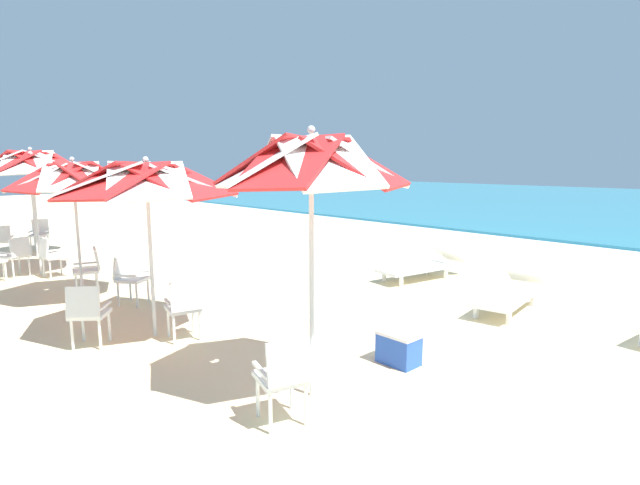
# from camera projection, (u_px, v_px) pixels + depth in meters

# --- Properties ---
(ground_plane) EXTENTS (80.00, 80.00, 0.00)m
(ground_plane) POSITION_uv_depth(u_px,v_px,m) (486.00, 344.00, 6.66)
(ground_plane) COLOR beige
(beach_umbrella_0) EXTENTS (1.97, 1.97, 2.79)m
(beach_umbrella_0) POSITION_uv_depth(u_px,v_px,m) (311.00, 166.00, 4.82)
(beach_umbrella_0) COLOR silver
(beach_umbrella_0) RESTS_ON ground
(plastic_chair_0) EXTENTS (0.57, 0.55, 0.87)m
(plastic_chair_0) POSITION_uv_depth(u_px,v_px,m) (284.00, 374.00, 4.55)
(plastic_chair_0) COLOR white
(plastic_chair_0) RESTS_ON ground
(beach_umbrella_1) EXTENTS (2.50, 2.50, 2.52)m
(beach_umbrella_1) POSITION_uv_depth(u_px,v_px,m) (147.00, 181.00, 6.65)
(beach_umbrella_1) COLOR silver
(beach_umbrella_1) RESTS_ON ground
(plastic_chair_1) EXTENTS (0.63, 0.63, 0.87)m
(plastic_chair_1) POSITION_uv_depth(u_px,v_px,m) (88.00, 311.00, 6.48)
(plastic_chair_1) COLOR white
(plastic_chair_1) RESTS_ON ground
(plastic_chair_2) EXTENTS (0.56, 0.53, 0.87)m
(plastic_chair_2) POSITION_uv_depth(u_px,v_px,m) (184.00, 305.00, 6.75)
(plastic_chair_2) COLOR white
(plastic_chair_2) RESTS_ON ground
(beach_umbrella_2) EXTENTS (2.16, 2.16, 2.54)m
(beach_umbrella_2) POSITION_uv_depth(u_px,v_px,m) (73.00, 178.00, 8.39)
(beach_umbrella_2) COLOR silver
(beach_umbrella_2) RESTS_ON ground
(plastic_chair_3) EXTENTS (0.54, 0.57, 0.87)m
(plastic_chair_3) POSITION_uv_depth(u_px,v_px,m) (90.00, 268.00, 9.19)
(plastic_chair_3) COLOR white
(plastic_chair_3) RESTS_ON ground
(plastic_chair_4) EXTENTS (0.63, 0.62, 0.87)m
(plastic_chair_4) POSITION_uv_depth(u_px,v_px,m) (129.00, 276.00, 8.50)
(plastic_chair_4) COLOR white
(plastic_chair_4) RESTS_ON ground
(beach_umbrella_3) EXTENTS (2.36, 2.36, 2.77)m
(beach_umbrella_3) POSITION_uv_depth(u_px,v_px,m) (31.00, 164.00, 10.42)
(beach_umbrella_3) COLOR silver
(beach_umbrella_3) RESTS_ON ground
(plastic_chair_5) EXTENTS (0.48, 0.51, 0.87)m
(plastic_chair_5) POSITION_uv_depth(u_px,v_px,m) (51.00, 255.00, 10.48)
(plastic_chair_5) COLOR white
(plastic_chair_5) RESTS_ON ground
(plastic_chair_6) EXTENTS (0.59, 0.56, 0.87)m
(plastic_chair_6) POSITION_uv_depth(u_px,v_px,m) (17.00, 254.00, 10.56)
(plastic_chair_6) COLOR white
(plastic_chair_6) RESTS_ON ground
(beach_umbrella_4) EXTENTS (2.31, 2.31, 2.73)m
(beach_umbrella_4) POSITION_uv_depth(u_px,v_px,m) (29.00, 164.00, 12.51)
(beach_umbrella_4) COLOR silver
(beach_umbrella_4) RESTS_ON ground
(plastic_chair_8) EXTENTS (0.58, 0.56, 0.87)m
(plastic_chair_8) POSITION_uv_depth(u_px,v_px,m) (2.00, 239.00, 12.56)
(plastic_chair_8) COLOR white
(plastic_chair_8) RESTS_ON ground
(plastic_chair_9) EXTENTS (0.61, 0.60, 0.87)m
(plastic_chair_9) POSITION_uv_depth(u_px,v_px,m) (40.00, 233.00, 13.77)
(plastic_chair_9) COLOR white
(plastic_chair_9) RESTS_ON ground
(sun_lounger_1) EXTENTS (0.94, 2.21, 0.62)m
(sun_lounger_1) POSITION_uv_depth(u_px,v_px,m) (510.00, 293.00, 8.24)
(sun_lounger_1) COLOR white
(sun_lounger_1) RESTS_ON ground
(sun_lounger_2) EXTENTS (0.98, 2.22, 0.62)m
(sun_lounger_2) POSITION_uv_depth(u_px,v_px,m) (423.00, 266.00, 10.39)
(sun_lounger_2) COLOR white
(sun_lounger_2) RESTS_ON ground
(cooler_box) EXTENTS (0.50, 0.34, 0.40)m
(cooler_box) POSITION_uv_depth(u_px,v_px,m) (399.00, 348.00, 6.00)
(cooler_box) COLOR blue
(cooler_box) RESTS_ON ground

